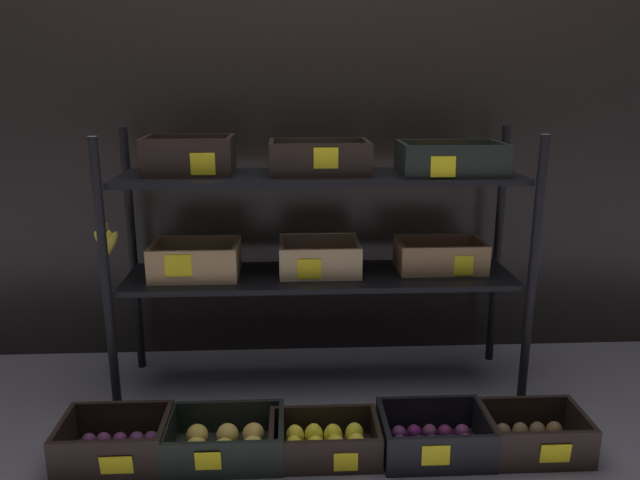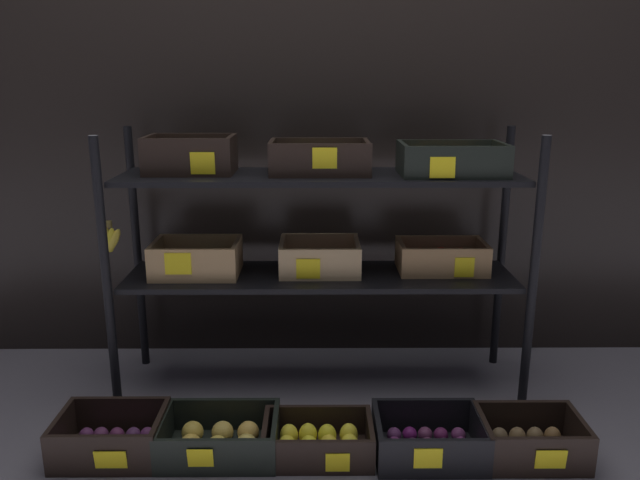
{
  "view_description": "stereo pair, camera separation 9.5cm",
  "coord_description": "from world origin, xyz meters",
  "px_view_note": "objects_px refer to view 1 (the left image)",
  "views": [
    {
      "loc": [
        -0.11,
        -2.21,
        1.18
      ],
      "look_at": [
        0.0,
        0.0,
        0.59
      ],
      "focal_mm": 34.6,
      "sensor_mm": 36.0,
      "label": 1
    },
    {
      "loc": [
        -0.01,
        -2.22,
        1.18
      ],
      "look_at": [
        0.0,
        0.0,
        0.59
      ],
      "focal_mm": 34.6,
      "sensor_mm": 36.0,
      "label": 2
    }
  ],
  "objects_px": {
    "display_rack": "(322,220)",
    "crate_ground_apple_gold": "(225,442)",
    "crate_ground_right_plum": "(434,440)",
    "crate_ground_kiwi": "(533,437)",
    "crate_ground_plum": "(115,446)",
    "crate_ground_lemon": "(325,442)"
  },
  "relations": [
    {
      "from": "display_rack",
      "to": "crate_ground_right_plum",
      "type": "distance_m",
      "value": 0.86
    },
    {
      "from": "crate_ground_right_plum",
      "to": "crate_ground_kiwi",
      "type": "height_order",
      "value": "crate_ground_kiwi"
    },
    {
      "from": "crate_ground_apple_gold",
      "to": "crate_ground_right_plum",
      "type": "bearing_deg",
      "value": -1.46
    },
    {
      "from": "display_rack",
      "to": "crate_ground_apple_gold",
      "type": "height_order",
      "value": "display_rack"
    },
    {
      "from": "crate_ground_plum",
      "to": "crate_ground_right_plum",
      "type": "xyz_separation_m",
      "value": [
        1.02,
        -0.01,
        -0.0
      ]
    },
    {
      "from": "display_rack",
      "to": "crate_ground_plum",
      "type": "distance_m",
      "value": 1.04
    },
    {
      "from": "crate_ground_apple_gold",
      "to": "crate_ground_right_plum",
      "type": "relative_size",
      "value": 1.09
    },
    {
      "from": "display_rack",
      "to": "crate_ground_lemon",
      "type": "distance_m",
      "value": 0.79
    },
    {
      "from": "crate_ground_apple_gold",
      "to": "crate_ground_kiwi",
      "type": "bearing_deg",
      "value": -1.52
    },
    {
      "from": "crate_ground_lemon",
      "to": "crate_ground_kiwi",
      "type": "bearing_deg",
      "value": -0.98
    },
    {
      "from": "crate_ground_right_plum",
      "to": "display_rack",
      "type": "bearing_deg",
      "value": 124.81
    },
    {
      "from": "crate_ground_right_plum",
      "to": "crate_ground_plum",
      "type": "bearing_deg",
      "value": 179.43
    },
    {
      "from": "display_rack",
      "to": "crate_ground_lemon",
      "type": "relative_size",
      "value": 4.54
    },
    {
      "from": "crate_ground_plum",
      "to": "crate_ground_lemon",
      "type": "distance_m",
      "value": 0.66
    },
    {
      "from": "crate_ground_apple_gold",
      "to": "crate_ground_kiwi",
      "type": "xyz_separation_m",
      "value": [
        1.0,
        -0.03,
        0.0
      ]
    },
    {
      "from": "crate_ground_lemon",
      "to": "crate_ground_apple_gold",
      "type": "bearing_deg",
      "value": 177.34
    },
    {
      "from": "display_rack",
      "to": "crate_ground_plum",
      "type": "relative_size",
      "value": 4.74
    },
    {
      "from": "crate_ground_plum",
      "to": "crate_ground_kiwi",
      "type": "relative_size",
      "value": 1.04
    },
    {
      "from": "display_rack",
      "to": "crate_ground_apple_gold",
      "type": "bearing_deg",
      "value": -125.54
    },
    {
      "from": "crate_ground_apple_gold",
      "to": "crate_ground_lemon",
      "type": "distance_m",
      "value": 0.32
    },
    {
      "from": "crate_ground_apple_gold",
      "to": "crate_ground_kiwi",
      "type": "relative_size",
      "value": 1.16
    },
    {
      "from": "crate_ground_lemon",
      "to": "crate_ground_kiwi",
      "type": "xyz_separation_m",
      "value": [
        0.68,
        -0.01,
        0.0
      ]
    }
  ]
}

